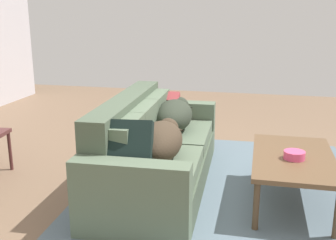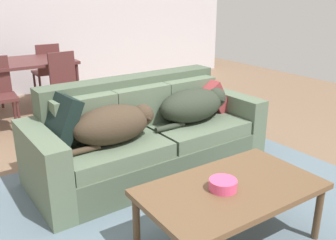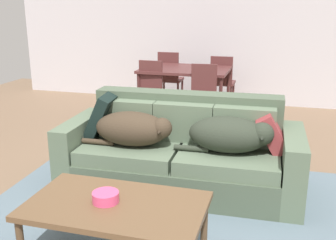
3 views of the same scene
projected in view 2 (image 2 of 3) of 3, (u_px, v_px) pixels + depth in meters
The scene contains 13 objects.
ground_plane at pixel (161, 185), 3.32m from camera, with size 10.00×10.00×0.00m, color brown.
back_partition at pixel (30, 13), 6.02m from camera, with size 8.00×0.12×2.70m, color silver.
area_rug at pixel (189, 198), 3.10m from camera, with size 3.17×2.65×0.01m, color slate.
couch at pixel (147, 137), 3.54m from camera, with size 2.28×0.98×0.89m.
dog_on_left_cushion at pixel (114, 124), 3.09m from camera, with size 0.87×0.41×0.32m.
dog_on_right_cushion at pixel (194, 105), 3.61m from camera, with size 0.88×0.42×0.33m.
throw_pillow_by_left_arm at pixel (58, 122), 3.01m from camera, with size 0.11×0.46×0.46m, color black.
throw_pillow_by_right_arm at pixel (209, 96), 3.94m from camera, with size 0.15×0.36×0.36m, color brown.
coffee_table at pixel (231, 192), 2.41m from camera, with size 1.20×0.70×0.46m.
bowl_on_coffee_table at pixel (223, 185), 2.34m from camera, with size 0.18×0.18×0.07m, color #EA4C7F.
dining_table at pixel (22, 66), 5.07m from camera, with size 1.34×0.96×0.77m.
dining_chair_near_right at pixel (67, 84), 4.85m from camera, with size 0.44×0.44×0.92m.
dining_chair_far_right at pixel (48, 69), 5.83m from camera, with size 0.40×0.40×0.91m.
Camera 2 is at (-1.58, -2.48, 1.66)m, focal length 38.96 mm.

